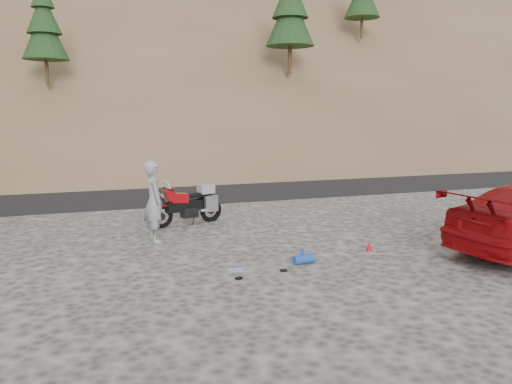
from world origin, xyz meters
TOP-DOWN VIEW (x-y plane):
  - ground at (0.00, 0.00)m, footprint 140.00×140.00m
  - road at (0.00, 9.00)m, footprint 120.00×7.00m
  - hillside at (-0.05, 40.88)m, footprint 120.00×73.00m
  - motorcycle at (0.17, 2.82)m, footprint 2.08×0.97m
  - man at (-0.98, 1.26)m, footprint 0.55×0.76m
  - gear_blue_mat at (1.66, -1.46)m, footprint 0.47×0.24m
  - gear_bottle at (1.74, -1.20)m, footprint 0.09×0.09m
  - gear_funnel at (3.41, -1.07)m, footprint 0.20×0.20m
  - gear_glove_a at (1.08, -1.81)m, footprint 0.12×0.09m
  - gear_glove_b at (0.13, -1.97)m, footprint 0.14×0.13m
  - gear_blue_cloth at (0.22, -1.45)m, footprint 0.31×0.23m

SIDE VIEW (x-z plane):
  - ground at x=0.00m, z-range 0.00..0.00m
  - road at x=0.00m, z-range -0.03..0.03m
  - man at x=-0.98m, z-range -0.97..0.97m
  - gear_blue_cloth at x=0.22m, z-range 0.00..0.01m
  - gear_glove_a at x=1.08m, z-range 0.00..0.03m
  - gear_glove_b at x=0.13m, z-range 0.00..0.04m
  - gear_blue_mat at x=1.66m, z-range 0.00..0.18m
  - gear_funnel at x=3.41m, z-range 0.00..0.20m
  - gear_bottle at x=1.74m, z-range 0.00..0.21m
  - motorcycle at x=0.17m, z-range -0.09..1.18m
  - hillside at x=-0.05m, z-range -12.28..34.44m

